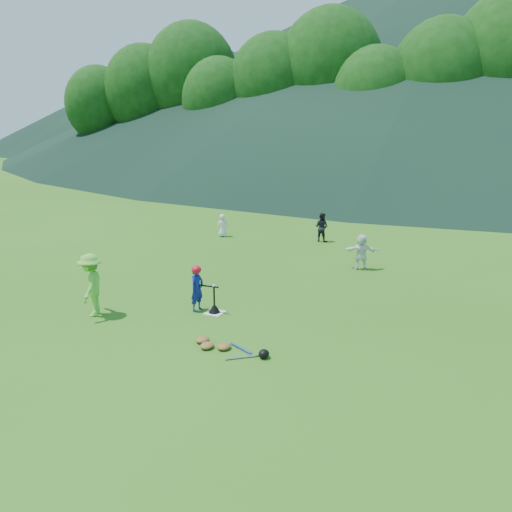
{
  "coord_description": "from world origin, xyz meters",
  "views": [
    {
      "loc": [
        6.02,
        -10.34,
        4.73
      ],
      "look_at": [
        0.0,
        2.5,
        0.9
      ],
      "focal_mm": 35.0,
      "sensor_mm": 36.0,
      "label": 1
    }
  ],
  "objects_px": {
    "adult_coach": "(91,285)",
    "fielder_a": "(222,225)",
    "batter_child": "(197,289)",
    "fielder_b": "(322,227)",
    "equipment_pile": "(224,346)",
    "fielder_d": "(361,252)",
    "batting_tee": "(214,308)",
    "home_plate": "(215,313)"
  },
  "relations": [
    {
      "from": "fielder_b",
      "to": "batting_tee",
      "type": "relative_size",
      "value": 1.73
    },
    {
      "from": "batting_tee",
      "to": "equipment_pile",
      "type": "bearing_deg",
      "value": -54.97
    },
    {
      "from": "fielder_b",
      "to": "batter_child",
      "type": "bearing_deg",
      "value": 94.31
    },
    {
      "from": "batter_child",
      "to": "fielder_b",
      "type": "bearing_deg",
      "value": 3.43
    },
    {
      "from": "fielder_b",
      "to": "batting_tee",
      "type": "bearing_deg",
      "value": 97.46
    },
    {
      "from": "home_plate",
      "to": "fielder_b",
      "type": "height_order",
      "value": "fielder_b"
    },
    {
      "from": "equipment_pile",
      "to": "batting_tee",
      "type": "bearing_deg",
      "value": 125.03
    },
    {
      "from": "home_plate",
      "to": "adult_coach",
      "type": "xyz_separation_m",
      "value": [
        -2.69,
        -1.42,
        0.79
      ]
    },
    {
      "from": "batting_tee",
      "to": "equipment_pile",
      "type": "height_order",
      "value": "batting_tee"
    },
    {
      "from": "fielder_a",
      "to": "batting_tee",
      "type": "relative_size",
      "value": 1.42
    },
    {
      "from": "adult_coach",
      "to": "fielder_b",
      "type": "distance_m",
      "value": 10.51
    },
    {
      "from": "batter_child",
      "to": "fielder_b",
      "type": "xyz_separation_m",
      "value": [
        0.5,
        8.77,
        -0.0
      ]
    },
    {
      "from": "batter_child",
      "to": "adult_coach",
      "type": "distance_m",
      "value": 2.62
    },
    {
      "from": "fielder_a",
      "to": "equipment_pile",
      "type": "bearing_deg",
      "value": 85.8
    },
    {
      "from": "fielder_b",
      "to": "fielder_d",
      "type": "distance_m",
      "value": 4.06
    },
    {
      "from": "home_plate",
      "to": "fielder_b",
      "type": "bearing_deg",
      "value": 89.91
    },
    {
      "from": "equipment_pile",
      "to": "fielder_d",
      "type": "bearing_deg",
      "value": 80.52
    },
    {
      "from": "batter_child",
      "to": "fielder_a",
      "type": "bearing_deg",
      "value": 31.21
    },
    {
      "from": "adult_coach",
      "to": "fielder_d",
      "type": "distance_m",
      "value": 8.59
    },
    {
      "from": "equipment_pile",
      "to": "fielder_a",
      "type": "bearing_deg",
      "value": 118.94
    },
    {
      "from": "fielder_a",
      "to": "fielder_b",
      "type": "height_order",
      "value": "fielder_b"
    },
    {
      "from": "home_plate",
      "to": "adult_coach",
      "type": "bearing_deg",
      "value": -152.2
    },
    {
      "from": "fielder_b",
      "to": "equipment_pile",
      "type": "distance_m",
      "value": 10.57
    },
    {
      "from": "adult_coach",
      "to": "fielder_a",
      "type": "xyz_separation_m",
      "value": [
        -1.37,
        9.23,
        -0.32
      ]
    },
    {
      "from": "adult_coach",
      "to": "batting_tee",
      "type": "xyz_separation_m",
      "value": [
        2.69,
        1.42,
        -0.67
      ]
    },
    {
      "from": "fielder_b",
      "to": "home_plate",
      "type": "bearing_deg",
      "value": 97.46
    },
    {
      "from": "batter_child",
      "to": "fielder_a",
      "type": "distance_m",
      "value": 8.62
    },
    {
      "from": "fielder_d",
      "to": "home_plate",
      "type": "bearing_deg",
      "value": 46.71
    },
    {
      "from": "fielder_a",
      "to": "equipment_pile",
      "type": "distance_m",
      "value": 10.93
    },
    {
      "from": "home_plate",
      "to": "batting_tee",
      "type": "distance_m",
      "value": 0.12
    },
    {
      "from": "batter_child",
      "to": "home_plate",
      "type": "bearing_deg",
      "value": -80.02
    },
    {
      "from": "adult_coach",
      "to": "fielder_a",
      "type": "bearing_deg",
      "value": 160.48
    },
    {
      "from": "fielder_b",
      "to": "batting_tee",
      "type": "height_order",
      "value": "fielder_b"
    },
    {
      "from": "fielder_d",
      "to": "batting_tee",
      "type": "xyz_separation_m",
      "value": [
        -2.43,
        -5.48,
        -0.46
      ]
    },
    {
      "from": "home_plate",
      "to": "fielder_d",
      "type": "xyz_separation_m",
      "value": [
        2.43,
        5.48,
        0.58
      ]
    },
    {
      "from": "adult_coach",
      "to": "fielder_d",
      "type": "relative_size",
      "value": 1.35
    },
    {
      "from": "home_plate",
      "to": "fielder_b",
      "type": "distance_m",
      "value": 8.76
    },
    {
      "from": "adult_coach",
      "to": "fielder_d",
      "type": "bearing_deg",
      "value": 115.44
    },
    {
      "from": "home_plate",
      "to": "batting_tee",
      "type": "bearing_deg",
      "value": 0.0
    },
    {
      "from": "batter_child",
      "to": "adult_coach",
      "type": "relative_size",
      "value": 0.74
    },
    {
      "from": "fielder_d",
      "to": "batting_tee",
      "type": "height_order",
      "value": "fielder_d"
    },
    {
      "from": "home_plate",
      "to": "fielder_a",
      "type": "relative_size",
      "value": 0.47
    }
  ]
}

